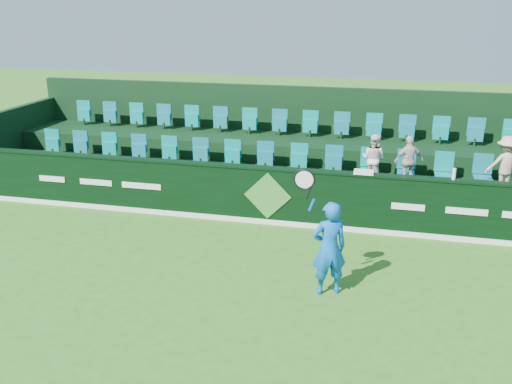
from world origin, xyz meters
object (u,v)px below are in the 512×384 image
(spectator_left, at_px, (373,159))
(drinks_bottle, at_px, (454,174))
(tennis_player, at_px, (329,247))
(spectator_right, at_px, (505,164))
(towel, at_px, (364,172))
(spectator_middle, at_px, (409,161))

(spectator_left, xyz_separation_m, drinks_bottle, (1.71, -1.12, 0.08))
(tennis_player, bearing_deg, spectator_right, 50.20)
(tennis_player, height_order, spectator_right, tennis_player)
(tennis_player, bearing_deg, drinks_bottle, 53.20)
(spectator_right, height_order, towel, spectator_right)
(spectator_middle, distance_m, drinks_bottle, 1.44)
(tennis_player, height_order, spectator_middle, tennis_player)
(spectator_left, height_order, spectator_middle, spectator_left)
(drinks_bottle, bearing_deg, spectator_left, 146.73)
(spectator_middle, height_order, towel, spectator_middle)
(spectator_left, bearing_deg, towel, 103.69)
(tennis_player, distance_m, spectator_left, 4.19)
(tennis_player, height_order, drinks_bottle, tennis_player)
(spectator_middle, xyz_separation_m, spectator_right, (2.09, 0.00, 0.06))
(spectator_middle, relative_size, spectator_right, 0.91)
(tennis_player, relative_size, spectator_left, 1.98)
(spectator_middle, bearing_deg, towel, 27.66)
(drinks_bottle, bearing_deg, spectator_middle, 128.74)
(drinks_bottle, bearing_deg, spectator_right, 43.29)
(tennis_player, xyz_separation_m, towel, (0.39, 3.01, 0.51))
(spectator_middle, height_order, drinks_bottle, spectator_middle)
(towel, bearing_deg, spectator_left, 82.16)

